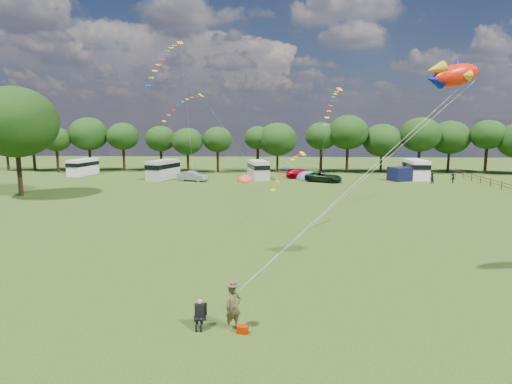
{
  "coord_description": "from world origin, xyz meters",
  "views": [
    {
      "loc": [
        1.43,
        -22.66,
        9.03
      ],
      "look_at": [
        0.0,
        8.0,
        4.0
      ],
      "focal_mm": 30.0,
      "sensor_mm": 36.0,
      "label": 1
    }
  ],
  "objects_px": {
    "walker_a": "(432,178)",
    "tent_greyblue": "(307,179)",
    "campervan_a": "(83,167)",
    "tent_orange": "(245,181)",
    "car_b": "(193,176)",
    "campervan_d": "(416,169)",
    "car_c": "(302,174)",
    "big_tree": "(15,122)",
    "car_d": "(324,177)",
    "campervan_b": "(163,169)",
    "walker_b": "(453,178)",
    "campervan_c": "(258,169)",
    "kite_flyer": "(233,307)",
    "camp_chair": "(200,311)",
    "fish_kite": "(452,75)"
  },
  "relations": [
    {
      "from": "car_d",
      "to": "fish_kite",
      "type": "height_order",
      "value": "fish_kite"
    },
    {
      "from": "car_b",
      "to": "tent_orange",
      "type": "distance_m",
      "value": 8.2
    },
    {
      "from": "car_b",
      "to": "car_c",
      "type": "height_order",
      "value": "car_b"
    },
    {
      "from": "tent_greyblue",
      "to": "kite_flyer",
      "type": "xyz_separation_m",
      "value": [
        -6.82,
        -50.02,
        0.99
      ]
    },
    {
      "from": "car_b",
      "to": "campervan_b",
      "type": "xyz_separation_m",
      "value": [
        -5.16,
        2.17,
        0.86
      ]
    },
    {
      "from": "big_tree",
      "to": "tent_orange",
      "type": "xyz_separation_m",
      "value": [
        26.71,
        14.37,
        -9.0
      ]
    },
    {
      "from": "car_d",
      "to": "campervan_d",
      "type": "xyz_separation_m",
      "value": [
        15.14,
        4.29,
        0.88
      ]
    },
    {
      "from": "car_c",
      "to": "fish_kite",
      "type": "xyz_separation_m",
      "value": [
        5.08,
        -44.89,
        10.74
      ]
    },
    {
      "from": "campervan_c",
      "to": "kite_flyer",
      "type": "xyz_separation_m",
      "value": [
        1.0,
        -50.93,
        -0.55
      ]
    },
    {
      "from": "tent_greyblue",
      "to": "kite_flyer",
      "type": "height_order",
      "value": "kite_flyer"
    },
    {
      "from": "big_tree",
      "to": "camp_chair",
      "type": "xyz_separation_m",
      "value": [
        28.13,
        -33.02,
        -8.22
      ]
    },
    {
      "from": "tent_greyblue",
      "to": "campervan_b",
      "type": "bearing_deg",
      "value": -179.13
    },
    {
      "from": "campervan_b",
      "to": "campervan_d",
      "type": "height_order",
      "value": "campervan_d"
    },
    {
      "from": "car_b",
      "to": "walker_a",
      "type": "xyz_separation_m",
      "value": [
        35.96,
        -1.21,
        0.05
      ]
    },
    {
      "from": "tent_orange",
      "to": "fish_kite",
      "type": "relative_size",
      "value": 0.82
    },
    {
      "from": "car_c",
      "to": "fish_kite",
      "type": "height_order",
      "value": "fish_kite"
    },
    {
      "from": "car_b",
      "to": "campervan_d",
      "type": "bearing_deg",
      "value": -67.03
    },
    {
      "from": "car_d",
      "to": "campervan_b",
      "type": "height_order",
      "value": "campervan_b"
    },
    {
      "from": "campervan_c",
      "to": "tent_orange",
      "type": "bearing_deg",
      "value": 136.94
    },
    {
      "from": "tent_orange",
      "to": "big_tree",
      "type": "bearing_deg",
      "value": -151.72
    },
    {
      "from": "car_c",
      "to": "tent_greyblue",
      "type": "height_order",
      "value": "car_c"
    },
    {
      "from": "car_d",
      "to": "camp_chair",
      "type": "bearing_deg",
      "value": -168.5
    },
    {
      "from": "campervan_a",
      "to": "walker_b",
      "type": "height_order",
      "value": "campervan_a"
    },
    {
      "from": "walker_a",
      "to": "tent_greyblue",
      "type": "bearing_deg",
      "value": -38.58
    },
    {
      "from": "camp_chair",
      "to": "kite_flyer",
      "type": "bearing_deg",
      "value": -12.92
    },
    {
      "from": "car_d",
      "to": "campervan_b",
      "type": "xyz_separation_m",
      "value": [
        -25.35,
        2.22,
        0.85
      ]
    },
    {
      "from": "car_b",
      "to": "car_c",
      "type": "bearing_deg",
      "value": -61.52
    },
    {
      "from": "kite_flyer",
      "to": "walker_a",
      "type": "xyz_separation_m",
      "value": [
        24.9,
        46.29,
        -0.18
      ]
    },
    {
      "from": "campervan_a",
      "to": "fish_kite",
      "type": "bearing_deg",
      "value": -124.79
    },
    {
      "from": "big_tree",
      "to": "walker_b",
      "type": "bearing_deg",
      "value": 13.47
    },
    {
      "from": "campervan_b",
      "to": "walker_a",
      "type": "relative_size",
      "value": 4.07
    },
    {
      "from": "campervan_c",
      "to": "kite_flyer",
      "type": "distance_m",
      "value": 50.94
    },
    {
      "from": "car_d",
      "to": "tent_orange",
      "type": "bearing_deg",
      "value": 114.22
    },
    {
      "from": "car_c",
      "to": "big_tree",
      "type": "bearing_deg",
      "value": 127.2
    },
    {
      "from": "kite_flyer",
      "to": "fish_kite",
      "type": "bearing_deg",
      "value": 0.82
    },
    {
      "from": "big_tree",
      "to": "walker_b",
      "type": "relative_size",
      "value": 8.8
    },
    {
      "from": "kite_flyer",
      "to": "walker_b",
      "type": "xyz_separation_m",
      "value": [
        28.21,
        46.91,
        -0.25
      ]
    },
    {
      "from": "campervan_b",
      "to": "car_b",
      "type": "bearing_deg",
      "value": -94.2
    },
    {
      "from": "car_d",
      "to": "car_c",
      "type": "bearing_deg",
      "value": 62.6
    },
    {
      "from": "campervan_a",
      "to": "campervan_c",
      "type": "height_order",
      "value": "campervan_c"
    },
    {
      "from": "camp_chair",
      "to": "campervan_a",
      "type": "bearing_deg",
      "value": 107.4
    },
    {
      "from": "tent_greyblue",
      "to": "campervan_a",
      "type": "bearing_deg",
      "value": 174.03
    },
    {
      "from": "campervan_c",
      "to": "walker_b",
      "type": "bearing_deg",
      "value": -112.45
    },
    {
      "from": "car_b",
      "to": "walker_a",
      "type": "height_order",
      "value": "walker_a"
    },
    {
      "from": "car_d",
      "to": "campervan_d",
      "type": "bearing_deg",
      "value": -50.07
    },
    {
      "from": "kite_flyer",
      "to": "car_b",
      "type": "bearing_deg",
      "value": 74.26
    },
    {
      "from": "campervan_a",
      "to": "campervan_b",
      "type": "xyz_separation_m",
      "value": [
        15.09,
        -4.34,
        0.14
      ]
    },
    {
      "from": "campervan_a",
      "to": "tent_orange",
      "type": "height_order",
      "value": "campervan_a"
    },
    {
      "from": "campervan_b",
      "to": "campervan_d",
      "type": "xyz_separation_m",
      "value": [
        40.49,
        2.06,
        0.03
      ]
    },
    {
      "from": "campervan_d",
      "to": "tent_orange",
      "type": "relative_size",
      "value": 2.22
    }
  ]
}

